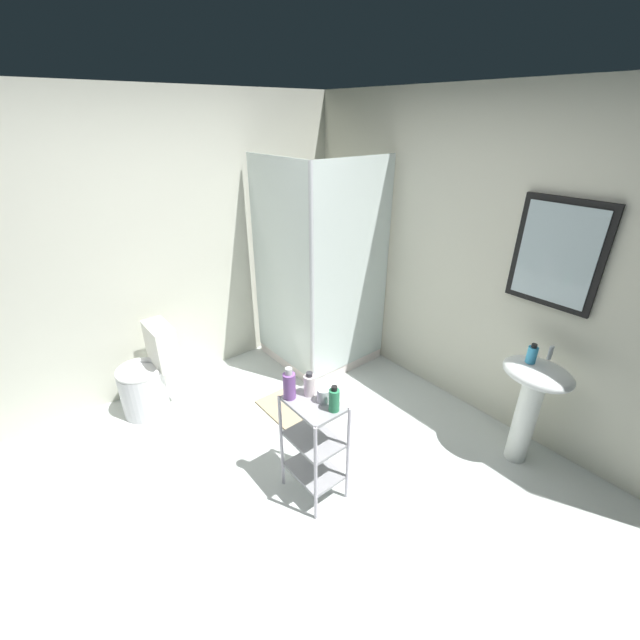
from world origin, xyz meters
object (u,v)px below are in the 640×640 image
at_px(pedestal_sink, 532,393).
at_px(toilet, 148,378).
at_px(storage_cart, 314,441).
at_px(bath_mat, 293,410).
at_px(conditioner_bottle_purple, 289,385).
at_px(rinse_cup, 323,395).
at_px(body_wash_bottle_green, 334,400).
at_px(lotion_bottle_white, 310,385).
at_px(shower_stall, 318,320).
at_px(hand_soap_bottle, 532,354).

height_order(pedestal_sink, toilet, pedestal_sink).
relative_size(storage_cart, bath_mat, 1.23).
height_order(conditioner_bottle_purple, rinse_cup, conditioner_bottle_purple).
distance_m(body_wash_bottle_green, lotion_bottle_white, 0.21).
bearing_deg(toilet, lotion_bottle_white, 21.15).
relative_size(pedestal_sink, toilet, 1.07).
xyz_separation_m(shower_stall, hand_soap_bottle, (1.91, 0.28, 0.41)).
xyz_separation_m(pedestal_sink, toilet, (-2.27, -1.90, -0.26)).
relative_size(hand_soap_bottle, conditioner_bottle_purple, 0.66).
bearing_deg(hand_soap_bottle, conditioner_bottle_purple, -118.78).
height_order(toilet, rinse_cup, rinse_cup).
bearing_deg(shower_stall, conditioner_bottle_purple, -45.12).
xyz_separation_m(hand_soap_bottle, conditioner_bottle_purple, (-0.78, -1.42, -0.04)).
bearing_deg(pedestal_sink, hand_soap_bottle, -163.44).
bearing_deg(body_wash_bottle_green, conditioner_bottle_purple, -153.45).
distance_m(lotion_bottle_white, conditioner_bottle_purple, 0.13).
height_order(pedestal_sink, rinse_cup, rinse_cup).
bearing_deg(body_wash_bottle_green, bath_mat, 160.16).
distance_m(storage_cart, hand_soap_bottle, 1.55).
bearing_deg(rinse_cup, storage_cart, -117.52).
relative_size(storage_cart, hand_soap_bottle, 5.30).
relative_size(hand_soap_bottle, rinse_cup, 1.58).
bearing_deg(storage_cart, bath_mat, 154.11).
xyz_separation_m(toilet, body_wash_bottle_green, (1.69, 0.59, 0.50)).
bearing_deg(shower_stall, bath_mat, -54.09).
relative_size(shower_stall, conditioner_bottle_purple, 9.44).
distance_m(shower_stall, storage_cart, 1.65).
relative_size(lotion_bottle_white, rinse_cup, 1.81).
bearing_deg(storage_cart, pedestal_sink, 62.43).
xyz_separation_m(hand_soap_bottle, body_wash_bottle_green, (-0.52, -1.29, -0.06)).
bearing_deg(shower_stall, storage_cart, -39.85).
bearing_deg(pedestal_sink, storage_cart, -117.57).
bearing_deg(storage_cart, shower_stall, 140.15).
bearing_deg(shower_stall, toilet, -100.41).
bearing_deg(rinse_cup, conditioner_bottle_purple, -139.80).
distance_m(shower_stall, hand_soap_bottle, 1.97).
height_order(pedestal_sink, storage_cart, pedestal_sink).
height_order(shower_stall, body_wash_bottle_green, shower_stall).
distance_m(toilet, lotion_bottle_white, 1.67).
distance_m(storage_cart, lotion_bottle_white, 0.38).
distance_m(hand_soap_bottle, bath_mat, 1.92).
bearing_deg(pedestal_sink, rinse_cup, -117.57).
bearing_deg(shower_stall, rinse_cup, -37.78).
distance_m(rinse_cup, bath_mat, 1.16).
height_order(hand_soap_bottle, bath_mat, hand_soap_bottle).
distance_m(shower_stall, toilet, 1.63).
bearing_deg(lotion_bottle_white, toilet, -158.85).
distance_m(shower_stall, bath_mat, 0.96).
bearing_deg(pedestal_sink, lotion_bottle_white, -120.61).
bearing_deg(hand_soap_bottle, lotion_bottle_white, -118.96).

